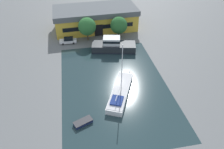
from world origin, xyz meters
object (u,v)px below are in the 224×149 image
object	(u,v)px
sailboat_moored	(120,91)
warehouse_building	(95,18)
parked_car	(68,40)
small_dinghy	(83,122)
motor_cruiser	(113,46)
quay_tree_near_building	(87,27)
quay_tree_by_water	(119,25)

from	to	relation	value
sailboat_moored	warehouse_building	bearing A→B (deg)	115.91
parked_car	small_dinghy	world-z (taller)	parked_car
sailboat_moored	motor_cruiser	xyz separation A→B (m)	(1.81, 17.00, 0.70)
sailboat_moored	motor_cruiser	size ratio (longest dim) A/B	1.08
warehouse_building	small_dinghy	size ratio (longest dim) A/B	6.98
motor_cruiser	small_dinghy	xyz separation A→B (m)	(-9.80, -23.25, -1.04)
quay_tree_near_building	sailboat_moored	distance (m)	24.43
quay_tree_near_building	quay_tree_by_water	world-z (taller)	quay_tree_near_building
quay_tree_by_water	warehouse_building	bearing A→B (deg)	124.30
quay_tree_near_building	quay_tree_by_water	xyz separation A→B (m)	(8.77, -0.49, -0.17)
sailboat_moored	parked_car	bearing A→B (deg)	136.97
quay_tree_near_building	motor_cruiser	world-z (taller)	quay_tree_near_building
quay_tree_by_water	small_dinghy	world-z (taller)	quay_tree_by_water
quay_tree_by_water	motor_cruiser	bearing A→B (deg)	-113.91
motor_cruiser	small_dinghy	world-z (taller)	motor_cruiser
quay_tree_by_water	motor_cruiser	xyz separation A→B (m)	(-2.80, -6.33, -2.62)
quay_tree_near_building	small_dinghy	bearing A→B (deg)	-97.28
quay_tree_near_building	small_dinghy	size ratio (longest dim) A/B	1.84
motor_cruiser	parked_car	bearing A→B (deg)	73.86
motor_cruiser	sailboat_moored	bearing A→B (deg)	-174.34
warehouse_building	small_dinghy	bearing A→B (deg)	-102.48
parked_car	quay_tree_near_building	bearing A→B (deg)	-80.30
small_dinghy	warehouse_building	bearing A→B (deg)	-33.52
quay_tree_near_building	small_dinghy	xyz separation A→B (m)	(-3.84, -30.07, -3.83)
warehouse_building	sailboat_moored	bearing A→B (deg)	-90.17
small_dinghy	quay_tree_near_building	bearing A→B (deg)	-30.16
warehouse_building	small_dinghy	distance (m)	38.45
quay_tree_near_building	motor_cruiser	distance (m)	9.48
motor_cruiser	small_dinghy	size ratio (longest dim) A/B	3.32
warehouse_building	quay_tree_near_building	size ratio (longest dim) A/B	3.79
parked_car	sailboat_moored	size ratio (longest dim) A/B	0.37
quay_tree_near_building	parked_car	xyz separation A→B (m)	(-5.51, -0.75, -3.34)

